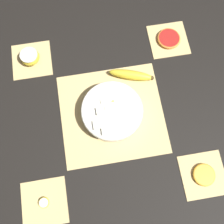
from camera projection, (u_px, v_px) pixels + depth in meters
name	position (u px, v px, depth m)	size (l,w,h in m)	color
ground_plane	(112.00, 114.00, 1.04)	(6.00, 6.00, 0.00)	black
bamboo_mat_center	(112.00, 114.00, 1.04)	(0.40, 0.38, 0.01)	#D6B775
coaster_mat_near_left	(44.00, 203.00, 0.94)	(0.16, 0.16, 0.01)	#D6B775
coaster_mat_near_right	(203.00, 175.00, 0.97)	(0.16, 0.16, 0.01)	#D6B775
coaster_mat_far_left	(32.00, 60.00, 1.11)	(0.16, 0.16, 0.01)	#D6B775
coaster_mat_far_right	(168.00, 40.00, 1.13)	(0.16, 0.16, 0.01)	#D6B775
fruit_salad_bowl	(112.00, 111.00, 1.01)	(0.24, 0.24, 0.07)	silver
whole_banana	(131.00, 75.00, 1.06)	(0.18, 0.09, 0.04)	yellow
apple_half	(30.00, 57.00, 1.08)	(0.08, 0.08, 0.04)	gold
orange_slice_whole	(204.00, 175.00, 0.96)	(0.08, 0.08, 0.01)	#F9A338
banana_coin_single	(44.00, 203.00, 0.94)	(0.04, 0.04, 0.01)	#F7EFC6
grapefruit_slice	(169.00, 39.00, 1.12)	(0.10, 0.10, 0.01)	#B2231E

